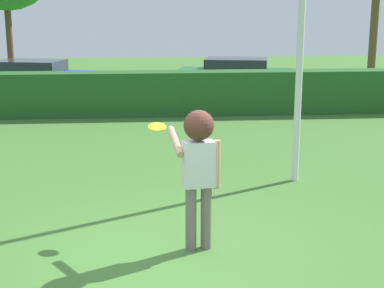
{
  "coord_description": "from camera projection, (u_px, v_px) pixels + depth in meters",
  "views": [
    {
      "loc": [
        -0.26,
        -6.68,
        3.02
      ],
      "look_at": [
        0.4,
        1.19,
        1.15
      ],
      "focal_mm": 53.94,
      "sensor_mm": 36.0,
      "label": 1
    }
  ],
  "objects": [
    {
      "name": "hedge_row",
      "position": [
        153.0,
        93.0,
        16.58
      ],
      "size": [
        19.51,
        0.9,
        1.25
      ],
      "primitive_type": "cube",
      "color": "#265A22",
      "rests_on": "ground"
    },
    {
      "name": "parked_car_green",
      "position": [
        236.0,
        74.0,
        20.91
      ],
      "size": [
        4.47,
        2.58,
        1.25
      ],
      "color": "#1E6633",
      "rests_on": "ground"
    },
    {
      "name": "parked_car_blue",
      "position": [
        31.0,
        77.0,
        20.1
      ],
      "size": [
        4.47,
        2.58,
        1.25
      ],
      "color": "#263FA5",
      "rests_on": "ground"
    },
    {
      "name": "frisbee",
      "position": [
        157.0,
        127.0,
        7.8
      ],
      "size": [
        0.25,
        0.24,
        0.08
      ],
      "color": "yellow"
    },
    {
      "name": "ground_plane",
      "position": [
        168.0,
        256.0,
        7.19
      ],
      "size": [
        60.0,
        60.0,
        0.0
      ],
      "primitive_type": "plane",
      "color": "#447732"
    },
    {
      "name": "person",
      "position": [
        199.0,
        159.0,
        7.15
      ],
      "size": [
        0.65,
        0.74,
        1.81
      ],
      "color": "slate",
      "rests_on": "ground"
    }
  ]
}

